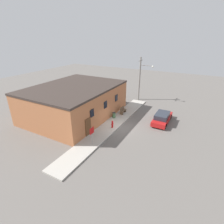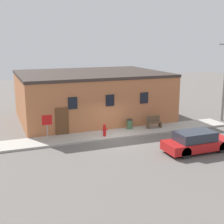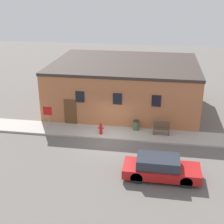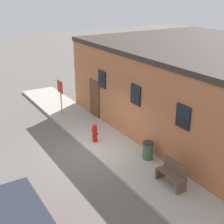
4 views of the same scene
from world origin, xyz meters
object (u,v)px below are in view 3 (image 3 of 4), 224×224
fire_hydrant (101,128)px  stop_sign (48,114)px  bench (161,129)px  parked_car (160,168)px  trash_bin (136,125)px

fire_hydrant → stop_sign: stop_sign is taller
bench → parked_car: (0.01, -5.66, 0.08)m
stop_sign → fire_hydrant: bearing=-1.3°
trash_bin → parked_car: bearing=-72.0°
fire_hydrant → parked_car: (4.54, -4.93, 0.07)m
fire_hydrant → parked_car: 6.70m
bench → fire_hydrant: bearing=-170.8°
bench → parked_car: bearing=-89.9°
fire_hydrant → bench: bench is taller
fire_hydrant → bench: (4.53, 0.74, -0.02)m
stop_sign → trash_bin: 6.89m
stop_sign → trash_bin: size_ratio=2.51×
fire_hydrant → bench: size_ratio=0.75×
parked_car → stop_sign: bearing=150.0°
stop_sign → parked_car: (8.71, -5.02, -0.84)m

